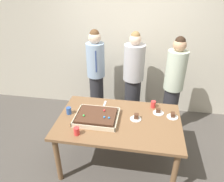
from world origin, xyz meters
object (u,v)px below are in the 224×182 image
Objects in this scene: sheet_cake at (97,117)px; drink_cup_far_end at (77,131)px; party_table at (119,125)px; person_serving_front at (96,75)px; person_green_shirt_behind at (173,86)px; cake_server_utensil at (104,105)px; drink_cup_middle at (153,104)px; plated_slice_near_left at (136,118)px; plated_slice_near_right at (173,116)px; person_striped_tie_right at (133,79)px; drink_cup_nearest at (69,111)px; plated_slice_far_left at (158,112)px.

sheet_cake is 5.69× the size of drink_cup_far_end.
person_serving_front is at bearing 117.25° from party_table.
person_green_shirt_behind is at bearing 49.90° from party_table.
drink_cup_middle is at bearing 4.26° from cake_server_utensil.
sheet_cake is 1.42m from person_green_shirt_behind.
person_green_shirt_behind reaches higher than drink_cup_far_end.
drink_cup_middle is 0.06× the size of person_green_shirt_behind.
plated_slice_near_left is 0.50m from plated_slice_near_right.
person_serving_front is (-0.27, 1.12, 0.08)m from sheet_cake.
person_serving_front is at bearing 103.57° from sheet_cake.
cake_server_utensil is 0.83m from person_serving_front.
person_serving_front reaches higher than drink_cup_far_end.
plated_slice_near_right is (1.00, 0.21, -0.02)m from sheet_cake.
person_striped_tie_right reaches higher than drink_cup_far_end.
sheet_cake is 1.03m from plated_slice_near_right.
drink_cup_nearest is 0.06× the size of person_serving_front.
drink_cup_nearest is 0.54m from cake_server_utensil.
person_green_shirt_behind is 1.00× the size of person_striped_tie_right.
drink_cup_far_end is 1.56m from person_striped_tie_right.
person_green_shirt_behind is at bearing 58.74° from drink_cup_middle.
drink_cup_far_end is (-0.17, -0.34, 0.01)m from sheet_cake.
plated_slice_near_right is (0.49, 0.12, -0.00)m from plated_slice_near_left.
cake_server_utensil reaches higher than party_table.
plated_slice_far_left is at bearing 28.07° from person_green_shirt_behind.
drink_cup_nearest is at bearing -169.88° from plated_slice_far_left.
drink_cup_far_end is at bearing -154.80° from plated_slice_near_right.
drink_cup_middle is 1.18m from drink_cup_far_end.
person_serving_front reaches higher than plated_slice_near_right.
plated_slice_near_right reaches higher than cake_server_utensil.
drink_cup_nearest reaches higher than plated_slice_far_left.
plated_slice_near_left is 1.30m from person_serving_front.
sheet_cake reaches higher than party_table.
person_striped_tie_right reaches higher than drink_cup_middle.
drink_cup_nearest reaches higher than plated_slice_near_right.
person_green_shirt_behind reaches higher than sheet_cake.
person_striped_tie_right is (0.36, 0.75, 0.10)m from cake_server_utensil.
plated_slice_near_right is 1.30m from drink_cup_far_end.
person_striped_tie_right is (-0.12, 1.03, 0.08)m from plated_slice_near_left.
party_table is 0.61m from drink_cup_middle.
plated_slice_far_left is 0.16m from drink_cup_middle.
person_green_shirt_behind is (1.03, 0.58, 0.11)m from cake_server_utensil.
person_serving_front is (-0.10, 1.46, 0.07)m from drink_cup_far_end.
sheet_cake is 0.41m from drink_cup_nearest.
drink_cup_far_end is 1.47m from person_serving_front.
plated_slice_far_left is at bearing 32.78° from plated_slice_near_left.
plated_slice_near_right is 1.50× the size of drink_cup_nearest.
sheet_cake is 5.69× the size of drink_cup_nearest.
drink_cup_nearest is 1.07m from person_serving_front.
cake_server_utensil is at bearing 128.07° from party_table.
drink_cup_far_end is at bearing -1.68° from person_striped_tie_right.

